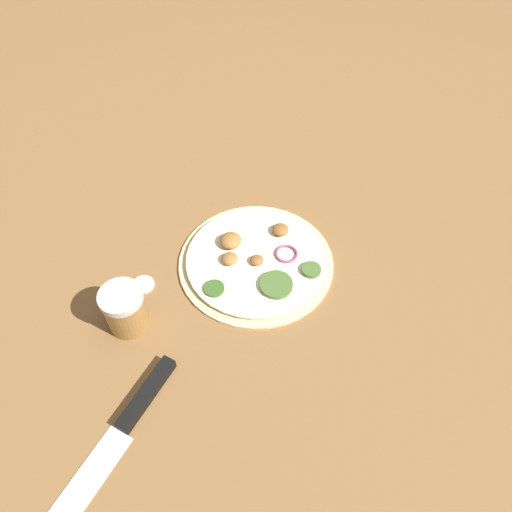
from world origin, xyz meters
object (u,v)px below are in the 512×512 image
(knife, at_px, (123,429))
(loose_cap, at_px, (143,284))
(spice_jar, at_px, (125,309))
(pizza, at_px, (256,260))

(knife, relative_size, loose_cap, 7.51)
(knife, xyz_separation_m, spice_jar, (-0.17, 0.01, 0.03))
(pizza, bearing_deg, spice_jar, -67.57)
(pizza, height_order, loose_cap, pizza)
(pizza, relative_size, knife, 0.93)
(knife, height_order, loose_cap, knife)
(pizza, xyz_separation_m, spice_jar, (0.09, -0.22, 0.03))
(knife, relative_size, spice_jar, 3.67)
(spice_jar, bearing_deg, pizza, 112.43)
(knife, xyz_separation_m, loose_cap, (-0.24, 0.03, -0.00))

